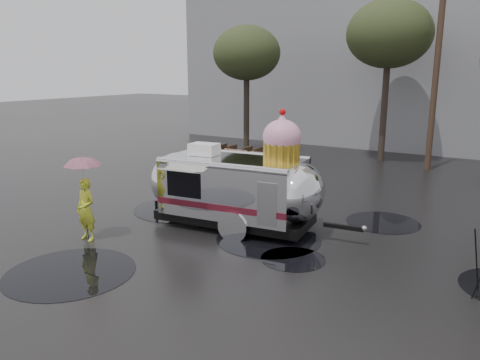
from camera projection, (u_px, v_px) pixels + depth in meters
The scene contains 10 objects.
ground at pixel (217, 255), 12.07m from camera, with size 120.00×120.00×0.00m, color black.
puddles at pixel (245, 240), 13.13m from camera, with size 12.70×10.28×0.01m.
grey_building at pixel (366, 42), 32.43m from camera, with size 22.00×12.00×13.00m, color slate.
utility_pole at pixel (436, 70), 21.26m from camera, with size 1.60×0.28×9.00m.
tree_left at pixel (247, 54), 25.13m from camera, with size 3.64×3.64×6.95m.
tree_mid at pixel (389, 34), 22.97m from camera, with size 4.20×4.20×8.03m.
barricade_row at pixel (240, 156), 23.03m from camera, with size 4.30×0.80×1.00m.
airstream_trailer at pixel (237, 185), 13.93m from camera, with size 6.82×3.10×3.69m.
person_left at pixel (86, 209), 12.97m from camera, with size 0.63×0.42×1.75m, color #D0D932.
umbrella_pink at pixel (83, 171), 12.72m from camera, with size 1.24×1.24×2.40m.
Camera 1 is at (6.50, -9.25, 4.67)m, focal length 35.00 mm.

